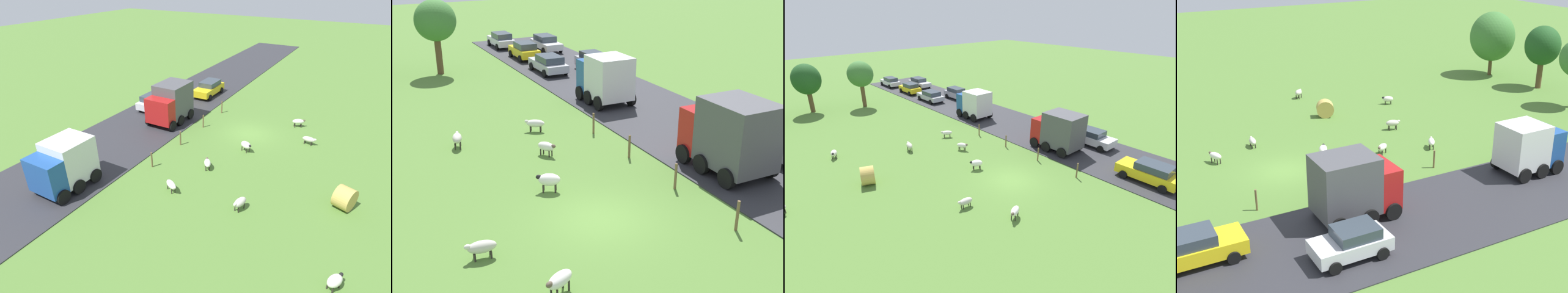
{
  "view_description": "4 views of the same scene",
  "coord_description": "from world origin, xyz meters",
  "views": [
    {
      "loc": [
        -8.71,
        25.25,
        13.0
      ],
      "look_at": [
        1.47,
        7.28,
        1.75
      ],
      "focal_mm": 29.87,
      "sensor_mm": 36.0,
      "label": 1
    },
    {
      "loc": [
        -8.67,
        -16.01,
        10.56
      ],
      "look_at": [
        0.89,
        2.86,
        1.97
      ],
      "focal_mm": 47.15,
      "sensor_mm": 36.0,
      "label": 2
    },
    {
      "loc": [
        -16.31,
        -15.09,
        12.77
      ],
      "look_at": [
        0.4,
        4.2,
        1.4
      ],
      "focal_mm": 29.23,
      "sensor_mm": 36.0,
      "label": 3
    },
    {
      "loc": [
        30.39,
        -10.14,
        14.49
      ],
      "look_at": [
        3.51,
        4.66,
        2.06
      ],
      "focal_mm": 48.62,
      "sensor_mm": 36.0,
      "label": 4
    }
  ],
  "objects": [
    {
      "name": "sheep_7",
      "position": [
        -3.3,
        10.24,
        0.55
      ],
      "size": [
        0.74,
        1.22,
        0.81
      ],
      "color": "beige",
      "rests_on": "ground_plane"
    },
    {
      "name": "tree_2",
      "position": [
        -6.74,
        29.31,
        4.22
      ],
      "size": [
        3.48,
        3.48,
        6.18
      ],
      "color": "brown",
      "rests_on": "ground_plane"
    },
    {
      "name": "sheep_6",
      "position": [
        -3.4,
        -3.62,
        0.55
      ],
      "size": [
        1.19,
        0.89,
        0.79
      ],
      "color": "white",
      "rests_on": "ground_plane"
    },
    {
      "name": "fence_post_0",
      "position": [
        4.3,
        -3.18,
        0.64
      ],
      "size": [
        0.12,
        0.12,
        1.28
      ],
      "primitive_type": "cylinder",
      "color": "brown",
      "rests_on": "ground_plane"
    },
    {
      "name": "car_0",
      "position": [
        7.94,
        -7.29,
        0.9
      ],
      "size": [
        2.14,
        4.59,
        1.62
      ],
      "color": "yellow",
      "rests_on": "road_strip"
    },
    {
      "name": "truck_0",
      "position": [
        7.74,
        13.73,
        1.8
      ],
      "size": [
        2.77,
        3.9,
        3.31
      ],
      "color": "#1E4C99",
      "rests_on": "road_strip"
    },
    {
      "name": "ground_plane",
      "position": [
        0.0,
        0.0,
        0.0
      ],
      "size": [
        160.0,
        160.0,
        0.0
      ],
      "primitive_type": "plane",
      "color": "#517A33"
    },
    {
      "name": "fence_post_1",
      "position": [
        4.3,
        0.84,
        0.62
      ],
      "size": [
        0.12,
        0.12,
        1.24
      ],
      "primitive_type": "cylinder",
      "color": "brown",
      "rests_on": "ground_plane"
    },
    {
      "name": "tree_1",
      "position": [
        -13.18,
        28.51,
        4.19
      ],
      "size": [
        4.75,
        4.75,
        6.8
      ],
      "color": "brown",
      "rests_on": "ground_plane"
    },
    {
      "name": "sheep_2",
      "position": [
        -14.91,
        6.89,
        0.57
      ],
      "size": [
        1.04,
        1.03,
        0.85
      ],
      "color": "beige",
      "rests_on": "ground_plane"
    },
    {
      "name": "sheep_0",
      "position": [
        -5.06,
        -0.56,
        0.47
      ],
      "size": [
        1.18,
        0.56,
        0.7
      ],
      "color": "beige",
      "rests_on": "ground_plane"
    },
    {
      "name": "car_5",
      "position": [
        11.02,
        -0.59,
        0.88
      ],
      "size": [
        2.08,
        3.82,
        1.57
      ],
      "color": "silver",
      "rests_on": "road_strip"
    },
    {
      "name": "road_strip",
      "position": [
        9.46,
        0.0,
        0.03
      ],
      "size": [
        8.0,
        80.0,
        0.06
      ],
      "primitive_type": "cube",
      "color": "#2D2D33",
      "rests_on": "ground_plane"
    },
    {
      "name": "sheep_3",
      "position": [
        0.59,
        7.06,
        0.5
      ],
      "size": [
        0.92,
        1.09,
        0.74
      ],
      "color": "white",
      "rests_on": "ground_plane"
    },
    {
      "name": "hay_bale_0",
      "position": [
        -8.8,
        6.88,
        0.72
      ],
      "size": [
        1.44,
        1.7,
        1.44
      ],
      "primitive_type": "cylinder",
      "rotation": [
        1.57,
        0.0,
        1.21
      ],
      "color": "tan",
      "rests_on": "ground_plane"
    },
    {
      "name": "sheep_4",
      "position": [
        -0.89,
        3.19,
        0.58
      ],
      "size": [
        1.14,
        0.95,
        0.86
      ],
      "color": "white",
      "rests_on": "ground_plane"
    },
    {
      "name": "sheep_1",
      "position": [
        1.38,
        10.69,
        0.51
      ],
      "size": [
        1.18,
        0.94,
        0.73
      ],
      "color": "white",
      "rests_on": "ground_plane"
    },
    {
      "name": "truck_1",
      "position": [
        7.63,
        1.22,
        1.97
      ],
      "size": [
        2.89,
        4.46,
        3.65
      ],
      "color": "#B21919",
      "rests_on": "road_strip"
    },
    {
      "name": "sheep_5",
      "position": [
        -9.28,
        13.31,
        0.49
      ],
      "size": [
        0.88,
        1.07,
        0.76
      ],
      "color": "silver",
      "rests_on": "ground_plane"
    },
    {
      "name": "fence_post_2",
      "position": [
        4.3,
        4.85,
        0.62
      ],
      "size": [
        0.12,
        0.12,
        1.24
      ],
      "primitive_type": "cylinder",
      "color": "brown",
      "rests_on": "ground_plane"
    },
    {
      "name": "fence_post_3",
      "position": [
        4.3,
        8.87,
        0.62
      ],
      "size": [
        0.12,
        0.12,
        1.24
      ],
      "primitive_type": "cylinder",
      "color": "brown",
      "rests_on": "ground_plane"
    }
  ]
}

